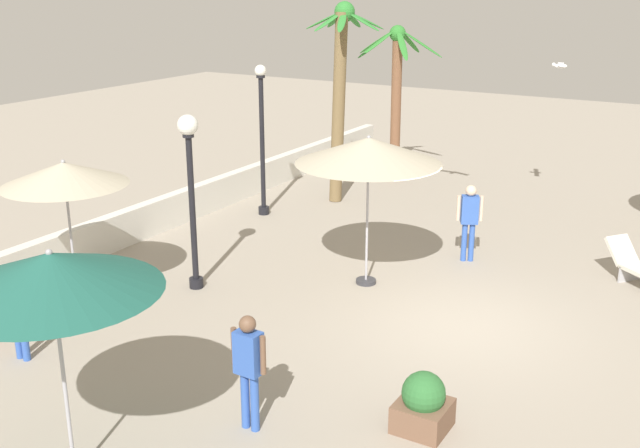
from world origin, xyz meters
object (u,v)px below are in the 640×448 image
object	(u,v)px
palm_tree_0	(340,81)
palm_tree_1	(396,86)
lamp_post_2	(262,137)
guest_1	(249,362)
guest_3	(17,304)
guest_2	(469,215)
patio_umbrella_0	(51,274)
patio_umbrella_3	(369,151)
patio_umbrella_2	(64,175)
lamp_post_1	(191,177)
planter	(423,404)
seagull_1	(560,66)

from	to	relation	value
palm_tree_0	palm_tree_1	distance (m)	2.64
lamp_post_2	guest_1	xyz separation A→B (m)	(-8.29, -5.47, -1.03)
lamp_post_2	guest_3	distance (m)	8.67
palm_tree_0	guest_2	bearing A→B (deg)	-120.91
palm_tree_0	guest_2	xyz separation A→B (m)	(-2.86, -4.77, -2.23)
patio_umbrella_0	patio_umbrella_3	world-z (taller)	patio_umbrella_3
patio_umbrella_2	guest_3	bearing A→B (deg)	-155.32
palm_tree_1	guest_1	distance (m)	13.84
lamp_post_1	lamp_post_2	size ratio (longest dim) A/B	0.90
patio_umbrella_0	patio_umbrella_3	size ratio (longest dim) A/B	0.99
lamp_post_2	planter	world-z (taller)	lamp_post_2
patio_umbrella_0	patio_umbrella_3	bearing A→B (deg)	-2.08
palm_tree_0	lamp_post_1	bearing A→B (deg)	-174.86
planter	guest_2	bearing A→B (deg)	14.81
guest_1	guest_3	distance (m)	4.34
palm_tree_0	patio_umbrella_3	bearing A→B (deg)	-145.98
lamp_post_1	seagull_1	xyz separation A→B (m)	(8.99, -4.62, 1.52)
guest_3	seagull_1	size ratio (longest dim) A/B	1.53
lamp_post_2	guest_3	xyz separation A→B (m)	(-8.53, -1.13, -1.09)
planter	lamp_post_2	bearing A→B (deg)	46.54
palm_tree_0	seagull_1	world-z (taller)	palm_tree_0
lamp_post_1	guest_3	world-z (taller)	lamp_post_1
patio_umbrella_0	patio_umbrella_2	distance (m)	5.44
palm_tree_0	planter	distance (m)	11.76
palm_tree_1	seagull_1	xyz separation A→B (m)	(-0.61, -4.79, 0.91)
patio_umbrella_0	guest_1	size ratio (longest dim) A/B	1.78
lamp_post_1	lamp_post_2	xyz separation A→B (m)	(4.77, 1.64, -0.21)
patio_umbrella_3	lamp_post_2	distance (m)	5.34
lamp_post_2	palm_tree_0	bearing A→B (deg)	-24.00
planter	seagull_1	bearing A→B (deg)	6.23
palm_tree_1	guest_3	xyz separation A→B (m)	(-13.36, 0.34, -1.91)
palm_tree_0	guest_3	xyz separation A→B (m)	(-10.79, -0.13, -2.30)
lamp_post_1	lamp_post_2	world-z (taller)	lamp_post_2
palm_tree_1	planter	size ratio (longest dim) A/B	5.43
patio_umbrella_2	guest_1	size ratio (longest dim) A/B	1.66
planter	palm_tree_1	bearing A→B (deg)	26.79
patio_umbrella_0	lamp_post_1	world-z (taller)	lamp_post_1
lamp_post_1	seagull_1	bearing A→B (deg)	-27.22
patio_umbrella_2	palm_tree_1	size ratio (longest dim) A/B	0.61
guest_2	seagull_1	bearing A→B (deg)	-5.76
patio_umbrella_2	planter	world-z (taller)	patio_umbrella_2
patio_umbrella_3	lamp_post_2	size ratio (longest dim) A/B	0.79
planter	guest_1	bearing A→B (deg)	120.24
lamp_post_1	guest_2	size ratio (longest dim) A/B	2.04
lamp_post_2	guest_2	bearing A→B (deg)	-95.86
patio_umbrella_0	planter	distance (m)	5.11
palm_tree_1	guest_2	bearing A→B (deg)	-141.55
guest_2	seagull_1	distance (m)	5.56
patio_umbrella_3	planter	world-z (taller)	patio_umbrella_3
palm_tree_0	lamp_post_1	distance (m)	7.13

